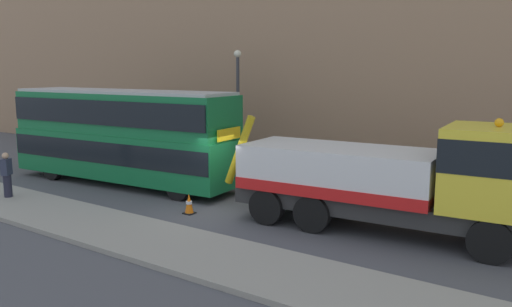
# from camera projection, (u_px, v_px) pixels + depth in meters

# --- Properties ---
(ground_plane) EXTENTS (120.00, 120.00, 0.00)m
(ground_plane) POSITION_uv_depth(u_px,v_px,m) (231.00, 208.00, 18.39)
(ground_plane) COLOR #4C4C51
(near_kerb) EXTENTS (60.00, 2.80, 0.15)m
(near_kerb) POSITION_uv_depth(u_px,v_px,m) (143.00, 238.00, 14.97)
(near_kerb) COLOR gray
(near_kerb) RESTS_ON ground_plane
(building_facade) EXTENTS (60.00, 1.50, 16.00)m
(building_facade) POSITION_uv_depth(u_px,v_px,m) (334.00, 0.00, 23.42)
(building_facade) COLOR #9E7A5B
(building_facade) RESTS_ON ground_plane
(recovery_tow_truck) EXTENTS (10.22, 3.31, 3.67)m
(recovery_tow_truck) POSITION_uv_depth(u_px,v_px,m) (395.00, 177.00, 15.32)
(recovery_tow_truck) COLOR #2D2D2D
(recovery_tow_truck) RESTS_ON ground_plane
(double_decker_bus) EXTENTS (11.17, 3.38, 4.06)m
(double_decker_bus) POSITION_uv_depth(u_px,v_px,m) (122.00, 133.00, 22.01)
(double_decker_bus) COLOR #146B38
(double_decker_bus) RESTS_ON ground_plane
(pedestrian_onlooker) EXTENTS (0.43, 0.48, 1.71)m
(pedestrian_onlooker) POSITION_uv_depth(u_px,v_px,m) (7.00, 175.00, 19.30)
(pedestrian_onlooker) COLOR #232333
(pedestrian_onlooker) RESTS_ON near_kerb
(traffic_cone_near_bus) EXTENTS (0.36, 0.36, 0.72)m
(traffic_cone_near_bus) POSITION_uv_depth(u_px,v_px,m) (189.00, 204.00, 17.67)
(traffic_cone_near_bus) COLOR orange
(traffic_cone_near_bus) RESTS_ON ground_plane
(street_lamp) EXTENTS (0.36, 0.36, 5.83)m
(street_lamp) POSITION_uv_depth(u_px,v_px,m) (238.00, 100.00, 24.60)
(street_lamp) COLOR #38383D
(street_lamp) RESTS_ON ground_plane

